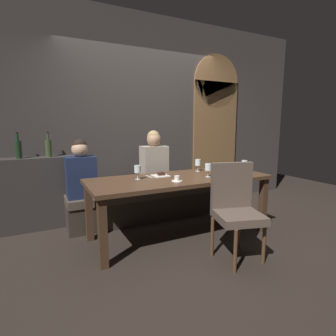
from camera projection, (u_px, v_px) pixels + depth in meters
name	position (u px, v px, depth m)	size (l,w,h in m)	color
ground	(180.00, 235.00, 3.34)	(9.00, 9.00, 0.00)	black
back_wall_tiled	(142.00, 116.00, 4.17)	(6.00, 0.12, 3.00)	#383330
arched_door	(215.00, 124.00, 4.73)	(0.90, 0.05, 2.55)	brown
back_counter	(38.00, 193.00, 3.50)	(1.10, 0.28, 0.95)	#2F2B29
dining_table	(180.00, 184.00, 3.24)	(2.20, 0.84, 0.74)	#412B1C
banquette_bench	(157.00, 203.00, 3.92)	(2.50, 0.44, 0.45)	#312A23
chair_near_side	(235.00, 205.00, 2.72)	(0.54, 0.54, 0.98)	#4C3321
diner_redhead	(81.00, 170.00, 3.35)	(0.36, 0.24, 0.74)	#192342
diner_bearded	(154.00, 162.00, 3.79)	(0.36, 0.24, 0.83)	#9E9384
wine_bottle_dark_red	(18.00, 149.00, 3.30)	(0.08, 0.08, 0.33)	black
wine_bottle_pale_label	(48.00, 148.00, 3.46)	(0.08, 0.08, 0.33)	#384728
wine_glass_near_left	(198.00, 163.00, 3.60)	(0.08, 0.08, 0.16)	silver
wine_glass_end_left	(138.00, 170.00, 3.07)	(0.08, 0.08, 0.16)	silver
wine_glass_near_right	(244.00, 164.00, 3.50)	(0.08, 0.08, 0.16)	silver
wine_glass_far_right	(208.00, 167.00, 3.21)	(0.08, 0.08, 0.16)	silver
espresso_cup	(177.00, 179.00, 2.97)	(0.12, 0.12, 0.06)	white
dessert_plate	(161.00, 175.00, 3.28)	(0.19, 0.19, 0.05)	white
fork_on_table	(149.00, 176.00, 3.24)	(0.02, 0.17, 0.01)	silver
folded_napkin	(245.00, 176.00, 3.29)	(0.11, 0.10, 0.01)	silver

